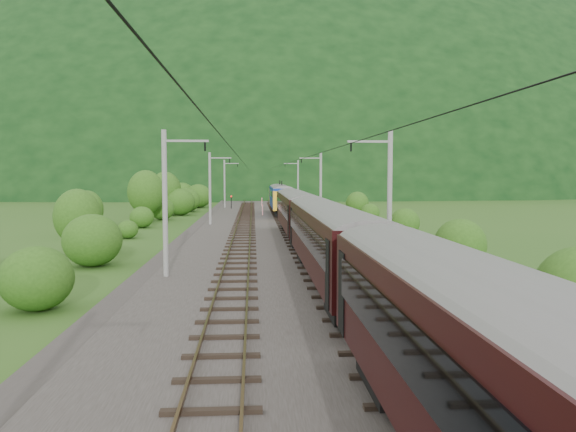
{
  "coord_description": "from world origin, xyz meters",
  "views": [
    {
      "loc": [
        -1.4,
        -30.83,
        5.9
      ],
      "look_at": [
        1.34,
        13.28,
        2.6
      ],
      "focal_mm": 35.0,
      "sensor_mm": 36.0,
      "label": 1
    }
  ],
  "objects": [
    {
      "name": "mountain_ridge",
      "position": [
        -120.0,
        300.0,
        0.0
      ],
      "size": [
        336.0,
        280.0,
        132.0
      ],
      "primitive_type": "ellipsoid",
      "color": "black",
      "rests_on": "ground"
    },
    {
      "name": "signal",
      "position": [
        -4.98,
        61.08,
        1.53
      ],
      "size": [
        0.23,
        0.23,
        2.09
      ],
      "color": "black",
      "rests_on": "railbed"
    },
    {
      "name": "train",
      "position": [
        2.4,
        -3.25,
        3.27
      ],
      "size": [
        2.73,
        110.52,
        4.73
      ],
      "color": "black",
      "rests_on": "ground"
    },
    {
      "name": "catenary_right",
      "position": [
        6.12,
        32.0,
        4.5
      ],
      "size": [
        2.54,
        192.28,
        8.0
      ],
      "color": "gray",
      "rests_on": "railbed"
    },
    {
      "name": "vegetation_right",
      "position": [
        11.54,
        7.13,
        1.39
      ],
      "size": [
        7.55,
        108.77,
        3.07
      ],
      "color": "#2A5416",
      "rests_on": "ground"
    },
    {
      "name": "track_left",
      "position": [
        -2.4,
        10.0,
        0.37
      ],
      "size": [
        2.4,
        220.0,
        0.27
      ],
      "color": "brown",
      "rests_on": "railbed"
    },
    {
      "name": "ground",
      "position": [
        0.0,
        0.0,
        0.0
      ],
      "size": [
        600.0,
        600.0,
        0.0
      ],
      "primitive_type": "plane",
      "color": "#2C571B",
      "rests_on": "ground"
    },
    {
      "name": "railbed",
      "position": [
        0.0,
        10.0,
        0.15
      ],
      "size": [
        14.0,
        220.0,
        0.3
      ],
      "primitive_type": "cube",
      "color": "#38332D",
      "rests_on": "ground"
    },
    {
      "name": "overhead_wires",
      "position": [
        0.0,
        10.0,
        7.1
      ],
      "size": [
        4.83,
        198.0,
        0.03
      ],
      "color": "black",
      "rests_on": "ground"
    },
    {
      "name": "track_right",
      "position": [
        2.4,
        10.0,
        0.37
      ],
      "size": [
        2.4,
        220.0,
        0.27
      ],
      "color": "brown",
      "rests_on": "railbed"
    },
    {
      "name": "catenary_left",
      "position": [
        -6.12,
        32.0,
        4.5
      ],
      "size": [
        2.54,
        192.28,
        8.0
      ],
      "color": "gray",
      "rests_on": "railbed"
    },
    {
      "name": "hazard_post_far",
      "position": [
        0.11,
        67.34,
        1.04
      ],
      "size": [
        0.16,
        0.16,
        1.48
      ],
      "primitive_type": "cylinder",
      "color": "red",
      "rests_on": "railbed"
    },
    {
      "name": "vegetation_left",
      "position": [
        -13.59,
        23.77,
        2.39
      ],
      "size": [
        10.87,
        145.63,
        6.41
      ],
      "color": "#2A5416",
      "rests_on": "ground"
    },
    {
      "name": "hazard_post_near",
      "position": [
        -0.13,
        45.87,
        1.02
      ],
      "size": [
        0.15,
        0.15,
        1.44
      ],
      "primitive_type": "cylinder",
      "color": "red",
      "rests_on": "railbed"
    },
    {
      "name": "mountain_main",
      "position": [
        0.0,
        260.0,
        0.0
      ],
      "size": [
        504.0,
        360.0,
        244.0
      ],
      "primitive_type": "ellipsoid",
      "color": "black",
      "rests_on": "ground"
    }
  ]
}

